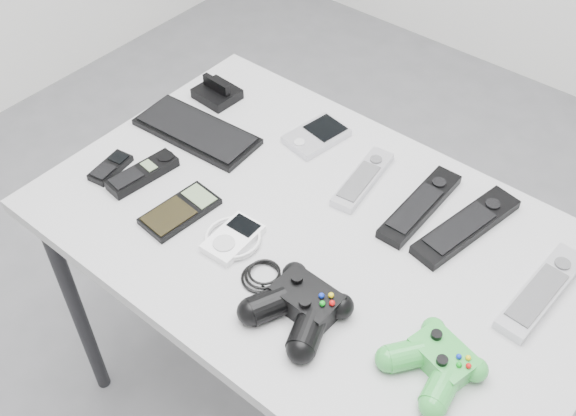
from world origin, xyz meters
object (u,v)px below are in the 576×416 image
Objects in this scene: remote_black_a at (420,205)px; remote_silver_b at (542,290)px; remote_silver_a at (363,178)px; pda_keyboard at (197,131)px; remote_black_b at (467,226)px; calculator at (180,211)px; controller_green at (436,361)px; mobile_phone at (110,167)px; controller_black at (300,304)px; desk at (316,250)px; mp3_player at (233,238)px; pda at (316,135)px; cordless_handset at (143,173)px.

remote_black_a is 0.99× the size of remote_silver_b.
remote_black_a is at bearing -4.14° from remote_silver_a.
pda_keyboard is 0.59m from remote_black_b.
controller_green reaches higher than calculator.
controller_green reaches higher than mobile_phone.
controller_green is (0.22, 0.05, -0.00)m from controller_black.
mp3_player is (-0.10, -0.12, 0.07)m from desk.
calculator is (-0.22, -0.29, -0.00)m from remote_silver_a.
pda reaches higher than mobile_phone.
mobile_phone is at bearing -150.57° from cordless_handset.
desk is at bearing -94.66° from remote_silver_a.
remote_silver_a is at bearing 92.85° from desk.
remote_black_b is 2.21× the size of mp3_player.
controller_green reaches higher than remote_black_a.
remote_silver_b is 1.56× the size of calculator.
pda_keyboard and mobile_phone have the same top height.
pda_keyboard is 0.20m from mobile_phone.
remote_black_b reaches higher than remote_silver_a.
pda is 0.16m from remote_silver_a.
mobile_phone is 0.51m from controller_black.
pda_keyboard is at bearing 144.01° from mp3_player.
mp3_player reaches higher than calculator.
mobile_phone is (-0.41, -0.29, -0.00)m from remote_silver_a.
remote_black_a reaches higher than mobile_phone.
remote_silver_b is 0.25m from controller_green.
desk is 7.00× the size of cordless_handset.
remote_black_b is at bearing 40.55° from mp3_player.
remote_silver_a is at bearing 109.48° from controller_black.
mp3_player is at bearing -150.21° from remote_silver_b.
controller_green is (0.42, 0.00, 0.01)m from mp3_player.
controller_black is at bearing -94.81° from remote_black_a.
remote_black_b is (0.21, 0.17, 0.07)m from desk.
controller_black reaches higher than remote_black_a.
controller_green is (0.54, 0.02, 0.02)m from calculator.
calculator is at bearing -149.15° from desk.
remote_silver_a is 0.13m from remote_black_a.
controller_green reaches higher than remote_black_b.
remote_silver_a reaches higher than pda_keyboard.
remote_black_b is at bearing 4.95° from pda.
remote_silver_a reaches higher than mobile_phone.
remote_silver_b is (0.75, 0.07, 0.00)m from pda_keyboard.
remote_silver_b and cordless_handset have the same top height.
controller_black is at bearing -12.83° from mobile_phone.
remote_silver_b reaches higher than remote_silver_a.
remote_silver_b reaches higher than desk.
mp3_player is at bearing 10.47° from calculator.
mp3_player reaches higher than mobile_phone.
controller_black is (0.32, -0.04, 0.02)m from calculator.
mobile_phone is 0.20m from calculator.
calculator is at bearing -154.17° from remote_silver_b.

